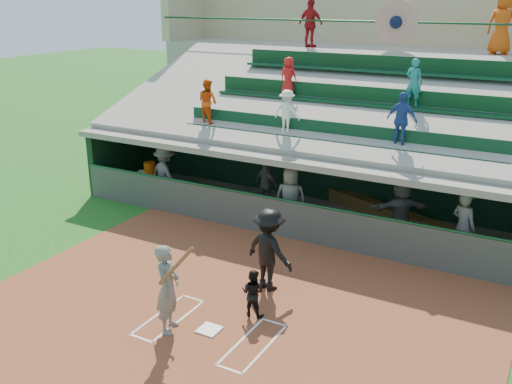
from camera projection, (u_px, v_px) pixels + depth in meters
The scene contains 20 objects.
ground at pixel (209, 331), 11.59m from camera, with size 100.00×100.00×0.00m, color #185317.
dirt_slab at pixel (222, 319), 12.00m from camera, with size 11.00×9.00×0.02m, color brown.
home_plate at pixel (209, 330), 11.58m from camera, with size 0.43×0.43×0.03m, color silver.
batters_box_chalk at pixel (209, 330), 11.58m from camera, with size 2.65×1.85×0.01m.
dugout_floor at pixel (333, 222), 17.16m from camera, with size 16.00×3.50×0.04m, color gray.
concourse_slab at pixel (400, 110), 22.01m from camera, with size 20.00×3.00×4.60m, color gray.
grandstand at pixel (376, 125), 19.55m from camera, with size 20.40×10.40×7.80m.
batter_at_plate at pixel (168, 288), 11.31m from camera, with size 0.95×0.82×1.95m.
catcher at pixel (253, 293), 11.98m from camera, with size 0.51×0.40×1.05m, color black.
home_umpire at pixel (269, 250), 12.95m from camera, with size 1.26×0.72×1.95m, color black.
dugout_bench at pixel (358, 202), 18.10m from camera, with size 14.47×0.43×0.43m, color brown.
white_table at pixel (150, 183), 19.38m from camera, with size 0.87×0.65×0.76m, color white.
water_cooler at pixel (150, 168), 19.13m from camera, with size 0.39×0.39×0.39m, color #E45E0D.
dugout_player_a at pixel (165, 175), 18.42m from camera, with size 1.22×0.70×1.89m, color #545652.
dugout_player_b at pixel (266, 185), 17.93m from camera, with size 0.93×0.39×1.58m, color #5A5D58.
dugout_player_c at pixel (290, 198), 16.29m from camera, with size 0.91×0.59×1.87m, color #595C57.
dugout_player_d at pixel (401, 211), 15.49m from camera, with size 1.65×0.53×1.78m, color #51534F.
dugout_player_e at pixel (463, 227), 14.28m from camera, with size 0.68×0.44×1.86m, color #61635E.
concourse_staff_a at pixel (311, 23), 21.33m from camera, with size 1.03×0.43×1.76m, color #AA1319.
concourse_staff_b at pixel (502, 24), 18.78m from camera, with size 0.97×0.63×1.98m, color #D64B0C.
Camera 1 is at (5.69, -8.32, 6.45)m, focal length 40.00 mm.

